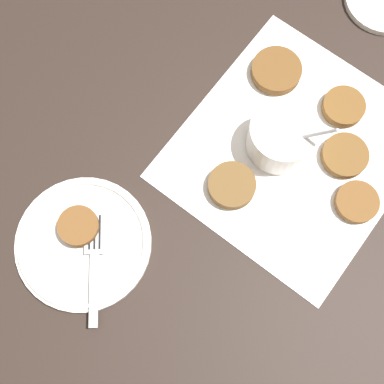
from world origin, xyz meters
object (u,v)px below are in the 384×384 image
fritter_on_plate (79,226)px  fork (94,255)px  sauce_bowl (281,137)px  serving_plate (83,243)px

fritter_on_plate → fork: fritter_on_plate is taller
sauce_bowl → fork: size_ratio=0.84×
sauce_bowl → fritter_on_plate: (-0.28, 0.14, -0.01)m
serving_plate → fork: (-0.00, -0.03, 0.01)m
fritter_on_plate → serving_plate: bearing=-128.3°
sauce_bowl → fork: 0.32m
sauce_bowl → serving_plate: sauce_bowl is taller
serving_plate → fork: fork is taller
sauce_bowl → fritter_on_plate: bearing=153.8°
serving_plate → fritter_on_plate: size_ratio=3.37×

